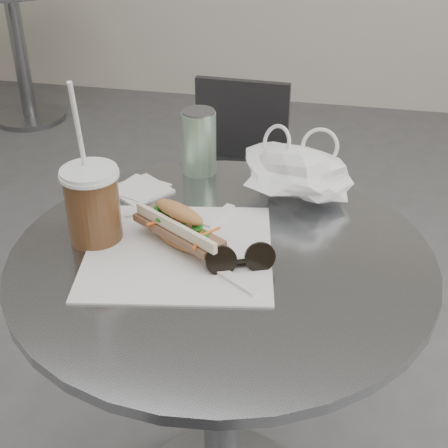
% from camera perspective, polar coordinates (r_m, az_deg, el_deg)
% --- Properties ---
extents(cafe_table, '(0.76, 0.76, 0.74)m').
position_cam_1_polar(cafe_table, '(1.29, -0.19, -12.80)').
color(cafe_table, slate).
rests_on(cafe_table, ground).
extents(bg_table, '(0.70, 0.70, 0.74)m').
position_cam_1_polar(bg_table, '(3.69, -18.36, 15.81)').
color(bg_table, slate).
rests_on(bg_table, ground).
extents(chair_far, '(0.39, 0.39, 0.73)m').
position_cam_1_polar(chair_far, '(2.04, 0.66, 0.98)').
color(chair_far, '#303032').
rests_on(chair_far, ground).
extents(sandwich_paper, '(0.38, 0.36, 0.00)m').
position_cam_1_polar(sandwich_paper, '(1.12, -4.14, -2.45)').
color(sandwich_paper, white).
rests_on(sandwich_paper, cafe_table).
extents(banh_mi, '(0.24, 0.20, 0.08)m').
position_cam_1_polar(banh_mi, '(1.11, -4.15, -0.26)').
color(banh_mi, '#B38743').
rests_on(banh_mi, sandwich_paper).
extents(iced_coffee, '(0.11, 0.11, 0.31)m').
position_cam_1_polar(iced_coffee, '(1.14, -11.92, 1.85)').
color(iced_coffee, brown).
rests_on(iced_coffee, cafe_table).
extents(sunglasses, '(0.12, 0.07, 0.05)m').
position_cam_1_polar(sunglasses, '(1.06, 1.51, -3.37)').
color(sunglasses, black).
rests_on(sunglasses, cafe_table).
extents(plastic_bag, '(0.26, 0.23, 0.11)m').
position_cam_1_polar(plastic_bag, '(1.27, 6.55, 4.56)').
color(plastic_bag, white).
rests_on(plastic_bag, cafe_table).
extents(napkin_stack, '(0.15, 0.15, 0.01)m').
position_cam_1_polar(napkin_stack, '(1.32, -7.66, 3.15)').
color(napkin_stack, white).
rests_on(napkin_stack, cafe_table).
extents(drink_can, '(0.07, 0.07, 0.14)m').
position_cam_1_polar(drink_can, '(1.36, -2.30, 7.50)').
color(drink_can, '#5EA163').
rests_on(drink_can, cafe_table).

